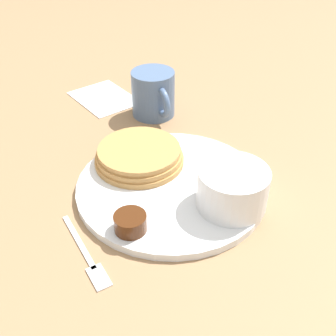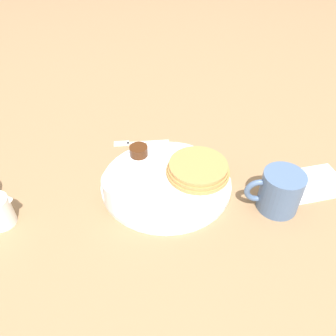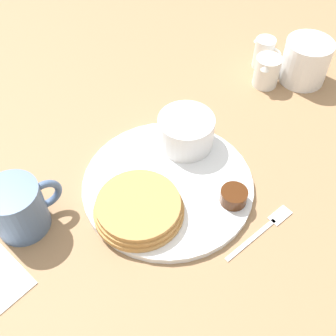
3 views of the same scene
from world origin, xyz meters
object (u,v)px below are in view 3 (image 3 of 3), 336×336
(plate, at_px, (168,185))
(second_mug, at_px, (305,60))
(fork, at_px, (266,227))
(creamer_pitcher_far, at_px, (264,53))
(creamer_pitcher_near, at_px, (267,71))
(bowl, at_px, (186,131))
(coffee_mug, at_px, (19,208))

(plate, xyz_separation_m, second_mug, (-0.40, -0.08, 0.04))
(fork, distance_m, second_mug, 0.39)
(plate, bearing_deg, creamer_pitcher_far, -156.55)
(creamer_pitcher_near, bearing_deg, plate, 18.49)
(plate, relative_size, creamer_pitcher_far, 4.19)
(bowl, distance_m, creamer_pitcher_far, 0.30)
(plate, distance_m, bowl, 0.10)
(coffee_mug, relative_size, creamer_pitcher_far, 1.67)
(plate, distance_m, coffee_mug, 0.24)
(plate, distance_m, second_mug, 0.41)
(coffee_mug, xyz_separation_m, second_mug, (-0.62, -0.01, 0.00))
(plate, xyz_separation_m, creamer_pitcher_far, (-0.36, -0.16, 0.03))
(bowl, height_order, creamer_pitcher_far, bowl)
(plate, xyz_separation_m, creamer_pitcher_near, (-0.32, -0.11, 0.03))
(bowl, xyz_separation_m, creamer_pitcher_near, (-0.24, -0.05, -0.01))
(coffee_mug, xyz_separation_m, creamer_pitcher_near, (-0.55, -0.04, -0.01))
(creamer_pitcher_near, relative_size, fork, 0.50)
(creamer_pitcher_near, xyz_separation_m, second_mug, (-0.08, 0.03, 0.01))
(coffee_mug, bearing_deg, creamer_pitcher_near, -175.89)
(creamer_pitcher_near, distance_m, creamer_pitcher_far, 0.06)
(fork, xyz_separation_m, second_mug, (-0.32, -0.23, 0.04))
(second_mug, bearing_deg, creamer_pitcher_far, -63.79)
(coffee_mug, height_order, creamer_pitcher_near, coffee_mug)
(bowl, distance_m, coffee_mug, 0.30)
(creamer_pitcher_far, distance_m, fork, 0.42)
(plate, bearing_deg, bowl, -144.10)
(plate, distance_m, creamer_pitcher_far, 0.39)
(plate, relative_size, second_mug, 2.35)
(creamer_pitcher_near, bearing_deg, bowl, 11.87)
(coffee_mug, relative_size, second_mug, 0.93)
(plate, height_order, creamer_pitcher_near, creamer_pitcher_near)
(coffee_mug, bearing_deg, fork, 143.99)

